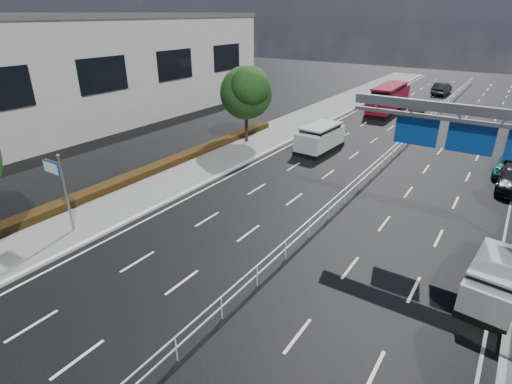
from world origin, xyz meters
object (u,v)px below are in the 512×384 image
Objects in this scene: overhead_gantry at (490,135)px; silver_minivan at (495,280)px; near_car_dark at (442,89)px; white_minivan at (320,138)px; toilet_sign at (58,179)px; red_bus at (389,98)px; near_car_silver at (419,103)px.

silver_minivan is (1.56, -3.88, -4.74)m from overhead_gantry.
white_minivan is at bearing 87.16° from near_car_dark.
red_bus is (5.56, 37.29, -1.39)m from toilet_sign.
near_car_silver is (3.13, 20.37, -0.31)m from white_minivan.
near_car_dark is at bearing 108.61° from silver_minivan.
near_car_silver is at bearing 107.23° from overhead_gantry.
toilet_sign is 0.84× the size of white_minivan.
silver_minivan is (19.25, 6.18, -2.07)m from toilet_sign.
overhead_gantry is 2.32× the size of silver_minivan.
red_bus reaches higher than near_car_silver.
red_bus is at bearing 81.52° from toilet_sign.
red_bus is 2.05× the size of near_car_dark.
toilet_sign is at bearing 83.68° from near_car_dark.
toilet_sign is 20.52m from overhead_gantry.
near_car_dark is at bearing 76.64° from red_bus.
white_minivan reaches higher than silver_minivan.
red_bus is at bearing 37.12° from near_car_silver.
red_bus reaches higher than near_car_dark.
white_minivan is at bearing 75.37° from near_car_silver.
red_bus is at bearing 119.38° from silver_minivan.
toilet_sign is 0.89× the size of near_car_dark.
overhead_gantry reaches higher than red_bus.
overhead_gantry is 30.09m from red_bus.
overhead_gantry is 2.29× the size of near_car_silver.
near_car_silver is at bearing 91.79° from near_car_dark.
silver_minivan reaches higher than near_car_dark.
red_bus is at bearing 92.19° from white_minivan.
red_bus is 2.24× the size of near_car_silver.
near_car_silver is at bearing 113.41° from silver_minivan.
white_minivan is at bearing 142.46° from overhead_gantry.
toilet_sign is 20.33m from silver_minivan.
near_car_dark is 46.91m from silver_minivan.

